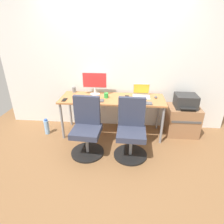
% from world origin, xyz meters
% --- Properties ---
extents(ground_plane, '(5.28, 5.28, 0.00)m').
position_xyz_m(ground_plane, '(0.00, 0.00, 0.00)').
color(ground_plane, brown).
extents(back_wall, '(4.40, 0.04, 2.60)m').
position_xyz_m(back_wall, '(0.00, 0.39, 1.30)').
color(back_wall, white).
rests_on(back_wall, ground).
extents(desk, '(1.88, 0.62, 0.73)m').
position_xyz_m(desk, '(0.00, 0.00, 0.67)').
color(desk, '#B77542').
rests_on(desk, ground).
extents(office_chair_left, '(0.54, 0.54, 0.94)m').
position_xyz_m(office_chair_left, '(-0.36, -0.61, 0.42)').
color(office_chair_left, black).
rests_on(office_chair_left, ground).
extents(office_chair_right, '(0.54, 0.54, 0.94)m').
position_xyz_m(office_chair_right, '(0.35, -0.61, 0.42)').
color(office_chair_right, black).
rests_on(office_chair_right, ground).
extents(side_cabinet, '(0.57, 0.47, 0.55)m').
position_xyz_m(side_cabinet, '(1.33, 0.12, 0.28)').
color(side_cabinet, '#996B47').
rests_on(side_cabinet, ground).
extents(printer, '(0.38, 0.40, 0.24)m').
position_xyz_m(printer, '(1.33, 0.12, 0.67)').
color(printer, '#2D2D2D').
rests_on(printer, side_cabinet).
extents(water_bottle_on_floor, '(0.09, 0.09, 0.31)m').
position_xyz_m(water_bottle_on_floor, '(-1.26, -0.13, 0.15)').
color(water_bottle_on_floor, '#8CBFF2').
rests_on(water_bottle_on_floor, ground).
extents(desktop_monitor, '(0.48, 0.18, 0.43)m').
position_xyz_m(desktop_monitor, '(-0.34, 0.17, 0.98)').
color(desktop_monitor, silver).
rests_on(desktop_monitor, desk).
extents(open_laptop, '(0.31, 0.27, 0.22)m').
position_xyz_m(open_laptop, '(0.52, 0.13, 0.79)').
color(open_laptop, silver).
rests_on(open_laptop, desk).
extents(keyboard_by_monitor, '(0.34, 0.12, 0.02)m').
position_xyz_m(keyboard_by_monitor, '(-0.30, -0.17, 0.74)').
color(keyboard_by_monitor, '#515156').
rests_on(keyboard_by_monitor, desk).
extents(keyboard_by_laptop, '(0.34, 0.12, 0.02)m').
position_xyz_m(keyboard_by_laptop, '(0.52, -0.22, 0.74)').
color(keyboard_by_laptop, '#515156').
rests_on(keyboard_by_laptop, desk).
extents(mouse_by_monitor, '(0.06, 0.10, 0.03)m').
position_xyz_m(mouse_by_monitor, '(-0.60, -0.04, 0.75)').
color(mouse_by_monitor, '#2D2D2D').
rests_on(mouse_by_monitor, desk).
extents(mouse_by_laptop, '(0.06, 0.10, 0.03)m').
position_xyz_m(mouse_by_laptop, '(0.78, 0.08, 0.75)').
color(mouse_by_laptop, '#515156').
rests_on(mouse_by_laptop, desk).
extents(coffee_mug, '(0.08, 0.08, 0.09)m').
position_xyz_m(coffee_mug, '(-0.11, -0.00, 0.78)').
color(coffee_mug, green).
rests_on(coffee_mug, desk).
extents(pen_cup, '(0.07, 0.07, 0.10)m').
position_xyz_m(pen_cup, '(-0.77, 0.25, 0.79)').
color(pen_cup, slate).
rests_on(pen_cup, desk).
extents(phone_near_laptop, '(0.07, 0.14, 0.01)m').
position_xyz_m(phone_near_laptop, '(-0.83, -0.17, 0.74)').
color(phone_near_laptop, black).
rests_on(phone_near_laptop, desk).
extents(phone_near_monitor, '(0.07, 0.14, 0.01)m').
position_xyz_m(phone_near_monitor, '(0.26, 0.07, 0.74)').
color(phone_near_monitor, black).
rests_on(phone_near_monitor, desk).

